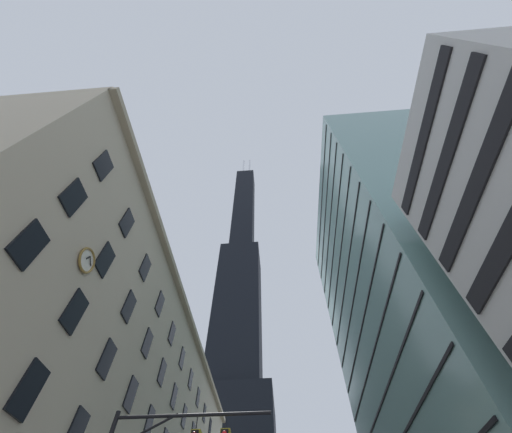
# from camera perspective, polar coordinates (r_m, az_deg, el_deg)

# --- Properties ---
(dark_skyscraper) EXTENTS (25.95, 25.95, 223.52)m
(dark_skyscraper) POSITION_cam_1_polar(r_m,az_deg,el_deg) (121.11, -3.76, -22.84)
(dark_skyscraper) COLOR black
(dark_skyscraper) RESTS_ON ground
(glass_office_midrise) EXTENTS (18.32, 34.12, 55.42)m
(glass_office_midrise) POSITION_cam_1_polar(r_m,az_deg,el_deg) (47.24, 29.09, -14.01)
(glass_office_midrise) COLOR gray
(glass_office_midrise) RESTS_ON ground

